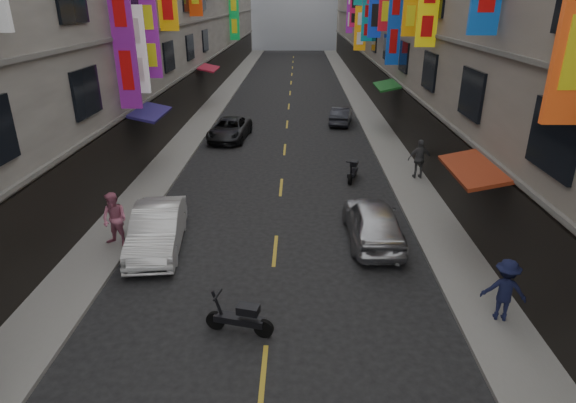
{
  "coord_description": "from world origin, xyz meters",
  "views": [
    {
      "loc": [
        0.74,
        3.53,
        7.9
      ],
      "look_at": [
        0.56,
        12.41,
        4.17
      ],
      "focal_mm": 30.0,
      "sensor_mm": 36.0,
      "label": 1
    }
  ],
  "objects_px": {
    "scooter_crossing": "(240,318)",
    "pedestrian_lfar": "(115,220)",
    "car_left_far": "(230,129)",
    "car_right_far": "(341,116)",
    "scooter_far_right": "(353,171)",
    "car_right_mid": "(373,221)",
    "pedestrian_rnear": "(505,290)",
    "pedestrian_rfar": "(420,159)",
    "car_left_mid": "(157,229)"
  },
  "relations": [
    {
      "from": "pedestrian_rfar",
      "to": "car_left_mid",
      "type": "bearing_deg",
      "value": 31.25
    },
    {
      "from": "car_left_mid",
      "to": "pedestrian_rnear",
      "type": "height_order",
      "value": "pedestrian_rnear"
    },
    {
      "from": "scooter_crossing",
      "to": "pedestrian_lfar",
      "type": "xyz_separation_m",
      "value": [
        -4.72,
        4.5,
        0.63
      ]
    },
    {
      "from": "scooter_crossing",
      "to": "pedestrian_rfar",
      "type": "distance_m",
      "value": 13.53
    },
    {
      "from": "car_left_mid",
      "to": "pedestrian_rnear",
      "type": "distance_m",
      "value": 10.85
    },
    {
      "from": "scooter_far_right",
      "to": "pedestrian_lfar",
      "type": "distance_m",
      "value": 11.23
    },
    {
      "from": "car_right_far",
      "to": "pedestrian_rfar",
      "type": "relative_size",
      "value": 1.93
    },
    {
      "from": "car_right_mid",
      "to": "pedestrian_rnear",
      "type": "bearing_deg",
      "value": 119.0
    },
    {
      "from": "car_left_far",
      "to": "pedestrian_rfar",
      "type": "distance_m",
      "value": 12.11
    },
    {
      "from": "scooter_far_right",
      "to": "car_left_mid",
      "type": "height_order",
      "value": "car_left_mid"
    },
    {
      "from": "pedestrian_lfar",
      "to": "pedestrian_rfar",
      "type": "bearing_deg",
      "value": 50.03
    },
    {
      "from": "car_right_mid",
      "to": "pedestrian_rnear",
      "type": "height_order",
      "value": "pedestrian_rnear"
    },
    {
      "from": "car_right_mid",
      "to": "car_right_far",
      "type": "distance_m",
      "value": 17.38
    },
    {
      "from": "pedestrian_rfar",
      "to": "car_left_far",
      "type": "bearing_deg",
      "value": -38.16
    },
    {
      "from": "scooter_crossing",
      "to": "car_right_mid",
      "type": "bearing_deg",
      "value": -24.61
    },
    {
      "from": "car_left_far",
      "to": "pedestrian_lfar",
      "type": "xyz_separation_m",
      "value": [
        -2.0,
        -14.04,
        0.44
      ]
    },
    {
      "from": "car_right_mid",
      "to": "pedestrian_rnear",
      "type": "xyz_separation_m",
      "value": [
        2.73,
        -4.62,
        0.24
      ]
    },
    {
      "from": "car_left_mid",
      "to": "car_left_far",
      "type": "relative_size",
      "value": 0.99
    },
    {
      "from": "car_right_far",
      "to": "pedestrian_lfar",
      "type": "bearing_deg",
      "value": 73.35
    },
    {
      "from": "car_left_far",
      "to": "pedestrian_rfar",
      "type": "height_order",
      "value": "pedestrian_rfar"
    },
    {
      "from": "pedestrian_rfar",
      "to": "pedestrian_lfar",
      "type": "bearing_deg",
      "value": 28.0
    },
    {
      "from": "scooter_far_right",
      "to": "car_right_mid",
      "type": "distance_m",
      "value": 6.26
    },
    {
      "from": "car_left_mid",
      "to": "car_right_far",
      "type": "bearing_deg",
      "value": 60.12
    },
    {
      "from": "car_right_mid",
      "to": "pedestrian_rnear",
      "type": "relative_size",
      "value": 2.54
    },
    {
      "from": "car_right_far",
      "to": "car_right_mid",
      "type": "bearing_deg",
      "value": 99.06
    },
    {
      "from": "scooter_far_right",
      "to": "pedestrian_rfar",
      "type": "xyz_separation_m",
      "value": [
        3.07,
        0.01,
        0.61
      ]
    },
    {
      "from": "scooter_crossing",
      "to": "car_left_far",
      "type": "height_order",
      "value": "car_left_far"
    },
    {
      "from": "scooter_crossing",
      "to": "pedestrian_rnear",
      "type": "height_order",
      "value": "pedestrian_rnear"
    },
    {
      "from": "car_right_mid",
      "to": "pedestrian_lfar",
      "type": "distance_m",
      "value": 8.84
    },
    {
      "from": "car_left_mid",
      "to": "pedestrian_lfar",
      "type": "height_order",
      "value": "pedestrian_lfar"
    },
    {
      "from": "scooter_crossing",
      "to": "car_left_far",
      "type": "distance_m",
      "value": 18.73
    },
    {
      "from": "scooter_far_right",
      "to": "pedestrian_rfar",
      "type": "height_order",
      "value": "pedestrian_rfar"
    },
    {
      "from": "scooter_far_right",
      "to": "car_right_far",
      "type": "relative_size",
      "value": 0.49
    },
    {
      "from": "car_right_mid",
      "to": "scooter_crossing",
      "type": "bearing_deg",
      "value": 50.5
    },
    {
      "from": "car_left_far",
      "to": "car_right_far",
      "type": "bearing_deg",
      "value": 35.45
    },
    {
      "from": "scooter_far_right",
      "to": "pedestrian_rfar",
      "type": "bearing_deg",
      "value": -163.75
    },
    {
      "from": "scooter_far_right",
      "to": "car_left_mid",
      "type": "xyz_separation_m",
      "value": [
        -7.37,
        -6.98,
        0.29
      ]
    },
    {
      "from": "scooter_crossing",
      "to": "car_right_mid",
      "type": "xyz_separation_m",
      "value": [
        4.08,
        5.23,
        0.31
      ]
    },
    {
      "from": "car_left_far",
      "to": "car_right_far",
      "type": "xyz_separation_m",
      "value": [
        7.08,
        4.07,
        -0.04
      ]
    },
    {
      "from": "car_left_mid",
      "to": "pedestrian_rfar",
      "type": "distance_m",
      "value": 12.57
    },
    {
      "from": "scooter_far_right",
      "to": "car_left_far",
      "type": "bearing_deg",
      "value": -30.12
    },
    {
      "from": "scooter_far_right",
      "to": "pedestrian_rnear",
      "type": "distance_m",
      "value": 11.23
    },
    {
      "from": "car_left_mid",
      "to": "car_right_mid",
      "type": "relative_size",
      "value": 1.01
    },
    {
      "from": "scooter_crossing",
      "to": "car_right_far",
      "type": "distance_m",
      "value": 23.02
    },
    {
      "from": "car_right_mid",
      "to": "pedestrian_lfar",
      "type": "relative_size",
      "value": 2.32
    },
    {
      "from": "car_left_far",
      "to": "car_right_far",
      "type": "relative_size",
      "value": 1.26
    },
    {
      "from": "car_right_mid",
      "to": "pedestrian_rfar",
      "type": "relative_size",
      "value": 2.37
    },
    {
      "from": "car_left_mid",
      "to": "pedestrian_rnear",
      "type": "relative_size",
      "value": 2.57
    },
    {
      "from": "pedestrian_rnear",
      "to": "pedestrian_rfar",
      "type": "relative_size",
      "value": 0.93
    },
    {
      "from": "car_left_far",
      "to": "car_right_mid",
      "type": "bearing_deg",
      "value": -57.35
    }
  ]
}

